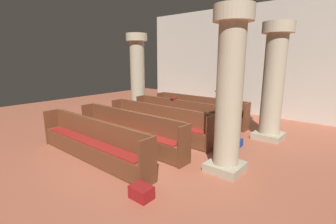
# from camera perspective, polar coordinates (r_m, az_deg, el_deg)

# --- Properties ---
(ground_plane) EXTENTS (19.20, 19.20, 0.00)m
(ground_plane) POSITION_cam_1_polar(r_m,az_deg,el_deg) (6.32, -5.69, -9.41)
(ground_plane) COLOR #AD5B42
(back_wall) EXTENTS (10.00, 0.16, 4.50)m
(back_wall) POSITION_cam_1_polar(r_m,az_deg,el_deg) (10.99, 17.78, 11.46)
(back_wall) COLOR beige
(back_wall) RESTS_ON ground
(pew_row_0) EXTENTS (3.82, 0.46, 0.95)m
(pew_row_0) POSITION_cam_1_polar(r_m,az_deg,el_deg) (9.16, 7.24, 0.76)
(pew_row_0) COLOR brown
(pew_row_0) RESTS_ON ground
(pew_row_1) EXTENTS (3.82, 0.46, 0.95)m
(pew_row_1) POSITION_cam_1_polar(r_m,az_deg,el_deg) (8.24, 2.90, -0.50)
(pew_row_1) COLOR brown
(pew_row_1) RESTS_ON ground
(pew_row_2) EXTENTS (3.82, 0.47, 0.95)m
(pew_row_2) POSITION_cam_1_polar(r_m,az_deg,el_deg) (7.38, -2.50, -2.05)
(pew_row_2) COLOR brown
(pew_row_2) RESTS_ON ground
(pew_row_3) EXTENTS (3.82, 0.46, 0.95)m
(pew_row_3) POSITION_cam_1_polar(r_m,az_deg,el_deg) (6.61, -9.24, -3.96)
(pew_row_3) COLOR brown
(pew_row_3) RESTS_ON ground
(pew_row_4) EXTENTS (3.82, 0.46, 0.95)m
(pew_row_4) POSITION_cam_1_polar(r_m,az_deg,el_deg) (5.96, -17.64, -6.25)
(pew_row_4) COLOR brown
(pew_row_4) RESTS_ON ground
(pillar_aisle_side) EXTENTS (0.86, 0.86, 3.34)m
(pillar_aisle_side) POSITION_cam_1_polar(r_m,az_deg,el_deg) (7.59, 23.70, 6.85)
(pillar_aisle_side) COLOR tan
(pillar_aisle_side) RESTS_ON ground
(pillar_far_side) EXTENTS (0.86, 0.86, 3.34)m
(pillar_far_side) POSITION_cam_1_polar(r_m,az_deg,el_deg) (10.22, -7.23, 9.03)
(pillar_far_side) COLOR tan
(pillar_far_side) RESTS_ON ground
(pillar_aisle_rear) EXTENTS (0.77, 0.77, 3.34)m
(pillar_aisle_rear) POSITION_cam_1_polar(r_m,az_deg,el_deg) (4.98, 14.35, 5.01)
(pillar_aisle_rear) COLOR tan
(pillar_aisle_rear) RESTS_ON ground
(lectern) EXTENTS (0.48, 0.45, 1.08)m
(lectern) POSITION_cam_1_polar(r_m,az_deg,el_deg) (10.11, 12.48, 1.44)
(lectern) COLOR #492215
(lectern) RESTS_ON ground
(hymn_book) EXTENTS (0.15, 0.20, 0.04)m
(hymn_book) POSITION_cam_1_polar(r_m,az_deg,el_deg) (8.55, 1.31, 3.21)
(hymn_book) COLOR maroon
(hymn_book) RESTS_ON pew_row_1
(kneeler_box_red) EXTENTS (0.39, 0.28, 0.23)m
(kneeler_box_red) POSITION_cam_1_polar(r_m,az_deg,el_deg) (4.38, -6.33, -18.36)
(kneeler_box_red) COLOR maroon
(kneeler_box_red) RESTS_ON ground
(kneeler_box_blue) EXTENTS (0.42, 0.31, 0.21)m
(kneeler_box_blue) POSITION_cam_1_polar(r_m,az_deg,el_deg) (6.93, 15.26, -6.86)
(kneeler_box_blue) COLOR navy
(kneeler_box_blue) RESTS_ON ground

